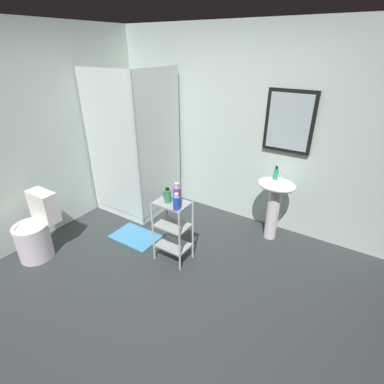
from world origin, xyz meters
TOP-DOWN VIEW (x-y plane):
  - ground_plane at (0.00, 0.00)m, footprint 4.20×4.20m
  - wall_back at (0.01, 1.85)m, footprint 4.20×0.14m
  - wall_left at (-1.85, 0.00)m, footprint 0.10×4.20m
  - shower_stall at (-1.23, 1.18)m, footprint 0.92×0.92m
  - pedestal_sink at (0.69, 1.52)m, footprint 0.46×0.37m
  - sink_faucet at (0.69, 1.64)m, footprint 0.03×0.03m
  - toilet at (-1.48, -0.29)m, footprint 0.37×0.49m
  - storage_cart at (-0.11, 0.50)m, footprint 0.38×0.28m
  - hand_soap_bottle at (0.66, 1.52)m, footprint 0.05×0.05m
  - body_wash_bottle_green at (-0.15, 0.49)m, footprint 0.07×0.07m
  - shampoo_bottle_blue at (0.01, 0.42)m, footprint 0.08×0.08m
  - conditioner_bottle_purple at (-0.04, 0.50)m, footprint 0.08×0.08m
  - rinse_cup at (-0.22, 0.56)m, footprint 0.08×0.08m
  - bath_mat at (-0.77, 0.56)m, footprint 0.60×0.40m

SIDE VIEW (x-z plane):
  - ground_plane at x=0.00m, z-range -0.02..0.00m
  - bath_mat at x=-0.77m, z-range 0.00..0.02m
  - toilet at x=-1.48m, z-range -0.07..0.69m
  - storage_cart at x=-0.11m, z-range 0.07..0.81m
  - shower_stall at x=-1.23m, z-range -0.54..1.46m
  - pedestal_sink at x=0.69m, z-range 0.17..0.98m
  - rinse_cup at x=-0.22m, z-range 0.74..0.83m
  - body_wash_bottle_green at x=-0.15m, z-range 0.73..0.90m
  - shampoo_bottle_blue at x=0.01m, z-range 0.73..0.91m
  - conditioner_bottle_purple at x=-0.04m, z-range 0.72..0.97m
  - sink_faucet at x=0.69m, z-range 0.81..0.91m
  - hand_soap_bottle at x=0.66m, z-range 0.80..0.97m
  - wall_left at x=-1.85m, z-range 0.00..2.50m
  - wall_back at x=0.01m, z-range 0.00..2.50m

